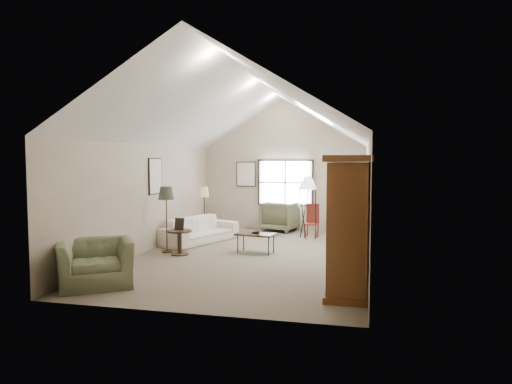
% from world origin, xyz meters
% --- Properties ---
extents(room_shell, '(5.01, 8.01, 4.00)m').
position_xyz_m(room_shell, '(0.00, 0.00, 3.21)').
color(room_shell, '#6C5F4D').
rests_on(room_shell, ground).
extents(window, '(1.72, 0.08, 1.42)m').
position_xyz_m(window, '(0.10, 3.96, 1.45)').
color(window, black).
rests_on(window, room_shell).
extents(skylight, '(0.80, 1.20, 0.52)m').
position_xyz_m(skylight, '(1.30, 0.90, 3.22)').
color(skylight, white).
rests_on(skylight, room_shell).
extents(wall_art, '(1.97, 3.71, 0.88)m').
position_xyz_m(wall_art, '(-1.88, 1.94, 1.73)').
color(wall_art, black).
rests_on(wall_art, room_shell).
extents(armoire, '(0.60, 1.50, 2.20)m').
position_xyz_m(armoire, '(2.18, -2.40, 1.10)').
color(armoire, brown).
rests_on(armoire, ground).
extents(tv_alcove, '(0.32, 1.30, 2.10)m').
position_xyz_m(tv_alcove, '(2.34, 1.60, 1.15)').
color(tv_alcove, white).
rests_on(tv_alcove, ground).
extents(media_console, '(0.34, 1.18, 0.60)m').
position_xyz_m(media_console, '(2.32, 1.60, 0.30)').
color(media_console, '#382316').
rests_on(media_console, ground).
extents(tv_panel, '(0.05, 0.90, 0.55)m').
position_xyz_m(tv_panel, '(2.32, 1.60, 0.92)').
color(tv_panel, black).
rests_on(tv_panel, media_console).
extents(sofa, '(1.64, 2.40, 0.65)m').
position_xyz_m(sofa, '(-1.71, 1.28, 0.33)').
color(sofa, beige).
rests_on(sofa, ground).
extents(armchair_near, '(1.59, 1.55, 0.78)m').
position_xyz_m(armchair_near, '(-2.01, -3.01, 0.39)').
color(armchair_near, '#606B4B').
rests_on(armchair_near, ground).
extents(armchair_far, '(1.14, 1.16, 0.89)m').
position_xyz_m(armchair_far, '(-0.00, 3.61, 0.44)').
color(armchair_far, '#606244').
rests_on(armchair_far, ground).
extents(coffee_table, '(0.95, 0.61, 0.45)m').
position_xyz_m(coffee_table, '(0.02, 0.27, 0.23)').
color(coffee_table, '#312314').
rests_on(coffee_table, ground).
extents(bowl, '(0.24, 0.24, 0.05)m').
position_xyz_m(bowl, '(0.02, 0.27, 0.48)').
color(bowl, '#312414').
rests_on(bowl, coffee_table).
extents(side_table, '(0.73, 0.73, 0.56)m').
position_xyz_m(side_table, '(-1.61, -0.32, 0.28)').
color(side_table, '#362516').
rests_on(side_table, ground).
extents(side_chair, '(0.40, 0.40, 0.93)m').
position_xyz_m(side_chair, '(1.05, 2.63, 0.46)').
color(side_chair, maroon).
rests_on(side_chair, ground).
extents(tripod_lamp, '(0.62, 0.62, 1.73)m').
position_xyz_m(tripod_lamp, '(0.97, 2.44, 0.87)').
color(tripod_lamp, white).
rests_on(tripod_lamp, ground).
extents(dark_lamp, '(0.48, 0.48, 1.56)m').
position_xyz_m(dark_lamp, '(-2.01, -0.12, 0.78)').
color(dark_lamp, '#2C2F21').
rests_on(dark_lamp, ground).
extents(tan_lamp, '(0.36, 0.36, 1.40)m').
position_xyz_m(tan_lamp, '(-2.01, 2.48, 0.70)').
color(tan_lamp, tan).
rests_on(tan_lamp, ground).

